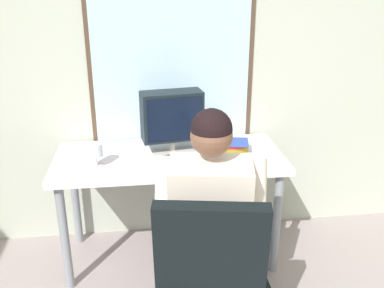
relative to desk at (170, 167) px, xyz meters
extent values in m
cube|color=beige|center=(-0.16, 0.37, 0.60)|extent=(5.14, 0.06, 2.54)
cube|color=#4C3828|center=(0.05, 0.34, 0.63)|extent=(1.10, 0.01, 1.21)
cube|color=silver|center=(0.05, 0.33, 0.63)|extent=(1.04, 0.02, 1.15)
cylinder|color=gray|center=(-0.65, -0.25, -0.31)|extent=(0.05, 0.05, 0.71)
cylinder|color=gray|center=(0.65, -0.25, -0.31)|extent=(0.05, 0.05, 0.71)
cylinder|color=gray|center=(-0.65, 0.25, -0.31)|extent=(0.05, 0.05, 0.71)
cylinder|color=gray|center=(0.65, 0.25, -0.31)|extent=(0.05, 0.05, 0.71)
cube|color=white|center=(0.00, 0.00, 0.06)|extent=(1.44, 0.63, 0.04)
cube|color=black|center=(0.14, -0.78, -0.22)|extent=(0.51, 0.51, 0.06)
cube|color=black|center=(0.10, -1.00, 0.05)|extent=(0.49, 0.20, 0.49)
cylinder|color=#2D4C75|center=(0.34, -0.54, -0.19)|extent=(0.23, 0.50, 0.15)
cylinder|color=#2D4C75|center=(0.38, -0.30, -0.43)|extent=(0.12, 0.12, 0.47)
cube|color=black|center=(0.39, -0.24, -0.63)|extent=(0.14, 0.25, 0.08)
cylinder|color=#2D4C75|center=(0.02, -0.48, -0.19)|extent=(0.23, 0.50, 0.15)
cylinder|color=#2D4C75|center=(0.06, -0.25, -0.43)|extent=(0.12, 0.12, 0.47)
cube|color=black|center=(0.07, -0.19, -0.63)|extent=(0.14, 0.25, 0.08)
cube|color=silver|center=(0.14, -0.75, 0.08)|extent=(0.42, 0.33, 0.57)
sphere|color=brown|center=(0.14, -0.75, 0.48)|extent=(0.19, 0.19, 0.19)
sphere|color=black|center=(0.14, -0.75, 0.51)|extent=(0.19, 0.19, 0.19)
cylinder|color=silver|center=(0.36, -0.74, 0.21)|extent=(0.12, 0.19, 0.29)
cylinder|color=brown|center=(0.38, -0.65, 0.07)|extent=(0.11, 0.19, 0.27)
sphere|color=brown|center=(0.38, -0.61, 0.04)|extent=(0.09, 0.09, 0.09)
cylinder|color=silver|center=(-0.07, -0.66, 0.21)|extent=(0.12, 0.22, 0.29)
cylinder|color=brown|center=(-0.05, -0.52, 0.16)|extent=(0.10, 0.13, 0.27)
sphere|color=brown|center=(-0.03, -0.43, 0.22)|extent=(0.09, 0.09, 0.09)
cube|color=beige|center=(0.02, 0.05, 0.09)|extent=(0.30, 0.25, 0.02)
cylinder|color=beige|center=(0.02, 0.05, 0.14)|extent=(0.04, 0.04, 0.08)
cube|color=black|center=(0.02, 0.05, 0.33)|extent=(0.40, 0.21, 0.31)
cube|color=black|center=(0.04, -0.04, 0.33)|extent=(0.34, 0.06, 0.27)
cylinder|color=silver|center=(-0.44, -0.12, 0.09)|extent=(0.07, 0.07, 0.00)
cylinder|color=silver|center=(-0.44, -0.12, 0.12)|extent=(0.01, 0.01, 0.06)
cylinder|color=silver|center=(-0.44, -0.12, 0.19)|extent=(0.09, 0.09, 0.08)
cylinder|color=#65080F|center=(-0.44, -0.12, 0.18)|extent=(0.08, 0.08, 0.04)
cube|color=olive|center=(0.42, 0.01, 0.10)|extent=(0.18, 0.13, 0.03)
cube|color=#B92A30|center=(0.40, 0.02, 0.13)|extent=(0.14, 0.13, 0.02)
cube|color=#2E49A1|center=(0.41, 0.00, 0.16)|extent=(0.21, 0.15, 0.02)
camera|label=1|loc=(-0.17, -2.49, 1.13)|focal=39.95mm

